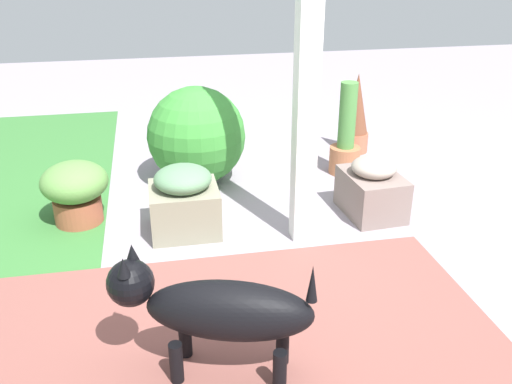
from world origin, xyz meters
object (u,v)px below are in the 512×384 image
object	(u,v)px
porch_pillar	(308,39)
stone_planter_mid	(184,201)
stone_planter_nearest	(372,189)
terracotta_pot_spiky	(356,115)
terracotta_pot_tall	(346,142)
dog	(215,308)
terracotta_pot_broad	(75,189)
round_shrub	(197,136)

from	to	relation	value
porch_pillar	stone_planter_mid	xyz separation A→B (m)	(0.20, 0.68, -0.96)
stone_planter_mid	stone_planter_nearest	bearing A→B (deg)	-89.68
stone_planter_nearest	stone_planter_mid	distance (m)	1.20
porch_pillar	stone_planter_nearest	world-z (taller)	porch_pillar
porch_pillar	terracotta_pot_spiky	xyz separation A→B (m)	(1.34, -0.82, -0.85)
porch_pillar	stone_planter_nearest	bearing A→B (deg)	-68.00
terracotta_pot_tall	dog	size ratio (longest dim) A/B	0.86
terracotta_pot_broad	dog	xyz separation A→B (m)	(-1.50, -0.68, 0.10)
stone_planter_nearest	dog	bearing A→B (deg)	137.19
stone_planter_nearest	terracotta_pot_tall	distance (m)	0.70
terracotta_pot_spiky	dog	xyz separation A→B (m)	(-2.39, 1.47, 0.01)
round_shrub	terracotta_pot_broad	bearing A→B (deg)	122.22
round_shrub	terracotta_pot_spiky	xyz separation A→B (m)	(0.38, -1.35, -0.04)
stone_planter_nearest	dog	xyz separation A→B (m)	(-1.26, 1.17, 0.15)
porch_pillar	terracotta_pot_spiky	world-z (taller)	porch_pillar
porch_pillar	terracotta_pot_broad	bearing A→B (deg)	71.18
terracotta_pot_tall	dog	bearing A→B (deg)	147.79
stone_planter_mid	terracotta_pot_spiky	distance (m)	1.89
round_shrub	terracotta_pot_tall	size ratio (longest dim) A/B	1.01
porch_pillar	dog	world-z (taller)	porch_pillar
round_shrub	porch_pillar	bearing A→B (deg)	-151.39
stone_planter_mid	terracotta_pot_broad	bearing A→B (deg)	69.15
round_shrub	terracotta_pot_broad	xyz separation A→B (m)	(-0.51, 0.80, -0.13)
stone_planter_mid	terracotta_pot_broad	size ratio (longest dim) A/B	1.04
stone_planter_nearest	terracotta_pot_tall	bearing A→B (deg)	-5.16
terracotta_pot_tall	dog	distance (m)	2.31
porch_pillar	round_shrub	distance (m)	1.36
stone_planter_nearest	terracotta_pot_broad	world-z (taller)	terracotta_pot_broad
porch_pillar	terracotta_pot_broad	world-z (taller)	porch_pillar
stone_planter_mid	round_shrub	xyz separation A→B (m)	(0.75, -0.15, 0.15)
stone_planter_nearest	terracotta_pot_tall	size ratio (longest dim) A/B	0.67
round_shrub	dog	world-z (taller)	round_shrub
terracotta_pot_broad	terracotta_pot_spiky	xyz separation A→B (m)	(0.89, -2.15, 0.09)
stone_planter_nearest	dog	size ratio (longest dim) A/B	0.58
round_shrub	terracotta_pot_tall	bearing A→B (deg)	-92.78
terracotta_pot_spiky	porch_pillar	bearing A→B (deg)	148.43
porch_pillar	stone_planter_nearest	distance (m)	1.14
terracotta_pot_spiky	dog	world-z (taller)	terracotta_pot_spiky
stone_planter_nearest	dog	distance (m)	1.73
round_shrub	terracotta_pot_broad	distance (m)	0.96
porch_pillar	terracotta_pot_spiky	distance (m)	1.79
stone_planter_nearest	terracotta_pot_tall	xyz separation A→B (m)	(0.69, -0.06, 0.07)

